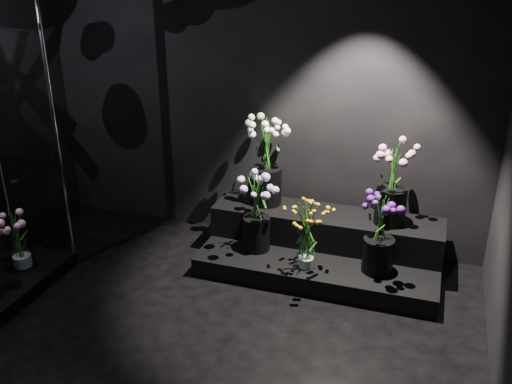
% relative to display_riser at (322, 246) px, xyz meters
% --- Properties ---
extents(floor, '(4.00, 4.00, 0.00)m').
position_rel_display_riser_xyz_m(floor, '(-0.68, -1.61, -0.18)').
color(floor, black).
rests_on(floor, ground).
extents(wall_back, '(4.00, 0.00, 4.00)m').
position_rel_display_riser_xyz_m(wall_back, '(-0.68, 0.39, 1.22)').
color(wall_back, black).
rests_on(wall_back, floor).
extents(display_riser, '(1.95, 0.87, 0.43)m').
position_rel_display_riser_xyz_m(display_riser, '(0.00, 0.00, 0.00)').
color(display_riser, black).
rests_on(display_riser, floor).
extents(bouquet_orange_bells, '(0.32, 0.32, 0.57)m').
position_rel_display_riser_xyz_m(bouquet_orange_bells, '(-0.06, -0.35, 0.28)').
color(bouquet_orange_bells, white).
rests_on(bouquet_orange_bells, display_riser).
extents(bouquet_lilac, '(0.44, 0.44, 0.68)m').
position_rel_display_riser_xyz_m(bouquet_lilac, '(-0.53, -0.19, 0.37)').
color(bouquet_lilac, black).
rests_on(bouquet_lilac, display_riser).
extents(bouquet_purple, '(0.33, 0.33, 0.64)m').
position_rel_display_riser_xyz_m(bouquet_purple, '(0.49, -0.23, 0.34)').
color(bouquet_purple, black).
rests_on(bouquet_purple, display_riser).
extents(bouquet_cream_roses, '(0.40, 0.40, 0.76)m').
position_rel_display_riser_xyz_m(bouquet_cream_roses, '(-0.55, 0.16, 0.68)').
color(bouquet_cream_roses, black).
rests_on(bouquet_cream_roses, display_riser).
extents(bouquet_pink_roses, '(0.40, 0.40, 0.68)m').
position_rel_display_riser_xyz_m(bouquet_pink_roses, '(0.52, 0.10, 0.63)').
color(bouquet_pink_roses, black).
rests_on(bouquet_pink_roses, display_riser).
extents(bouquet_case_base_pink, '(0.33, 0.33, 0.48)m').
position_rel_display_riser_xyz_m(bouquet_case_base_pink, '(-2.28, -0.98, 0.18)').
color(bouquet_case_base_pink, white).
rests_on(bouquet_case_base_pink, display_case).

